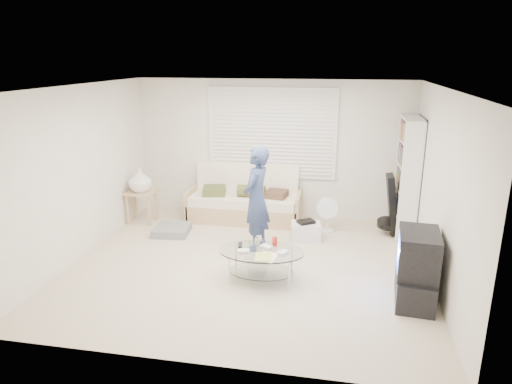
% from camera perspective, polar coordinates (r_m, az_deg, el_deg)
% --- Properties ---
extents(ground, '(5.00, 5.00, 0.00)m').
position_cam_1_polar(ground, '(6.65, -1.03, -9.07)').
color(ground, '#C2B097').
rests_on(ground, ground).
extents(room_shell, '(5.02, 4.52, 2.51)m').
position_cam_1_polar(room_shell, '(6.58, -0.27, 5.65)').
color(room_shell, white).
rests_on(room_shell, ground).
extents(window_blinds, '(2.32, 0.08, 1.62)m').
position_cam_1_polar(window_blinds, '(8.26, 1.98, 7.35)').
color(window_blinds, silver).
rests_on(window_blinds, ground).
extents(futon_sofa, '(2.03, 0.82, 0.99)m').
position_cam_1_polar(futon_sofa, '(8.31, -1.42, -1.28)').
color(futon_sofa, tan).
rests_on(futon_sofa, ground).
extents(grey_floor_pillow, '(0.63, 0.63, 0.13)m').
position_cam_1_polar(grey_floor_pillow, '(7.86, -10.44, -4.68)').
color(grey_floor_pillow, slate).
rests_on(grey_floor_pillow, ground).
extents(side_table, '(0.50, 0.41, 1.00)m').
position_cam_1_polar(side_table, '(8.30, -14.27, 1.17)').
color(side_table, tan).
rests_on(side_table, ground).
extents(bookshelf, '(0.31, 0.83, 1.96)m').
position_cam_1_polar(bookshelf, '(7.88, 18.32, 1.81)').
color(bookshelf, white).
rests_on(bookshelf, ground).
extents(guitar_case, '(0.36, 0.37, 1.01)m').
position_cam_1_polar(guitar_case, '(7.88, 16.54, -2.05)').
color(guitar_case, black).
rests_on(guitar_case, ground).
extents(floor_fan, '(0.37, 0.24, 0.60)m').
position_cam_1_polar(floor_fan, '(7.83, 8.93, -2.42)').
color(floor_fan, white).
rests_on(floor_fan, ground).
extents(storage_bin, '(0.51, 0.40, 0.33)m').
position_cam_1_polar(storage_bin, '(7.51, 6.23, -4.83)').
color(storage_bin, white).
rests_on(storage_bin, ground).
extents(tv_unit, '(0.52, 0.86, 0.90)m').
position_cam_1_polar(tv_unit, '(5.88, 19.41, -8.96)').
color(tv_unit, black).
rests_on(tv_unit, ground).
extents(coffee_table, '(1.15, 0.75, 0.54)m').
position_cam_1_polar(coffee_table, '(6.09, 0.72, -8.07)').
color(coffee_table, silver).
rests_on(coffee_table, ground).
extents(standing_person, '(0.51, 0.66, 1.61)m').
position_cam_1_polar(standing_person, '(6.89, 0.05, -0.89)').
color(standing_person, navy).
rests_on(standing_person, ground).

